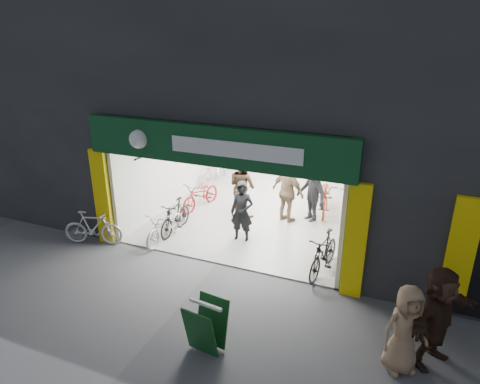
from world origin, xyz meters
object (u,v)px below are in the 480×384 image
Objects in this scene: bike_right_front at (324,254)px; sandwich_board at (206,325)px; bike_left_front at (165,226)px; pedestrian_near at (405,330)px; parked_bike at (93,228)px.

bike_right_front reaches higher than sandwich_board.
sandwich_board is (-1.39, -3.36, 0.02)m from bike_right_front.
sandwich_board reaches higher than bike_left_front.
bike_right_front is (4.30, 0.00, 0.07)m from bike_left_front.
pedestrian_near is (6.17, -2.53, 0.37)m from bike_left_front.
pedestrian_near is 3.38m from sandwich_board.
parked_bike is (-1.68, -0.90, 0.03)m from bike_left_front.
pedestrian_near is at bearing -44.62° from bike_right_front.
pedestrian_near is 1.69× the size of sandwich_board.
bike_right_front is at bearing 74.67° from sandwich_board.
bike_right_front is at bearing -98.49° from parked_bike.
parked_bike is at bearing -162.59° from bike_right_front.
bike_right_front is 1.76× the size of sandwich_board.
parked_bike is at bearing -149.90° from bike_left_front.
bike_left_front is at bearing -78.86° from parked_bike.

